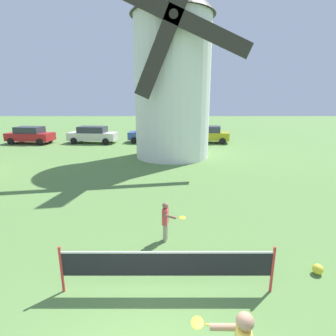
{
  "coord_description": "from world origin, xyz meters",
  "views": [
    {
      "loc": [
        0.35,
        -3.11,
        4.15
      ],
      "look_at": [
        0.33,
        3.9,
        2.3
      ],
      "focal_mm": 28.54,
      "sensor_mm": 36.0,
      "label": 1
    }
  ],
  "objects_px": {
    "parked_car_cream": "(94,134)",
    "parked_car_mustard": "(210,134)",
    "tennis_net": "(168,264)",
    "parked_car_red": "(31,135)",
    "windmill": "(173,66)",
    "parked_car_blue": "(150,134)",
    "stray_ball": "(319,269)",
    "player_far": "(167,219)"
  },
  "relations": [
    {
      "from": "stray_ball",
      "to": "player_far",
      "type": "bearing_deg",
      "value": 157.01
    },
    {
      "from": "windmill",
      "to": "parked_car_blue",
      "type": "xyz_separation_m",
      "value": [
        -2.05,
        6.31,
        -5.43
      ]
    },
    {
      "from": "player_far",
      "to": "parked_car_mustard",
      "type": "xyz_separation_m",
      "value": [
        3.91,
        18.08,
        0.12
      ]
    },
    {
      "from": "stray_ball",
      "to": "parked_car_mustard",
      "type": "distance_m",
      "value": 19.66
    },
    {
      "from": "player_far",
      "to": "parked_car_blue",
      "type": "distance_m",
      "value": 18.27
    },
    {
      "from": "parked_car_red",
      "to": "parked_car_cream",
      "type": "height_order",
      "value": "same"
    },
    {
      "from": "player_far",
      "to": "parked_car_red",
      "type": "distance_m",
      "value": 21.72
    },
    {
      "from": "stray_ball",
      "to": "parked_car_mustard",
      "type": "height_order",
      "value": "parked_car_mustard"
    },
    {
      "from": "player_far",
      "to": "parked_car_cream",
      "type": "relative_size",
      "value": 0.26
    },
    {
      "from": "stray_ball",
      "to": "parked_car_blue",
      "type": "bearing_deg",
      "value": 105.25
    },
    {
      "from": "tennis_net",
      "to": "parked_car_red",
      "type": "xyz_separation_m",
      "value": [
        -12.81,
        19.74,
        0.13
      ]
    },
    {
      "from": "tennis_net",
      "to": "parked_car_cream",
      "type": "height_order",
      "value": "parked_car_cream"
    },
    {
      "from": "parked_car_red",
      "to": "parked_car_mustard",
      "type": "height_order",
      "value": "same"
    },
    {
      "from": "stray_ball",
      "to": "parked_car_cream",
      "type": "height_order",
      "value": "parked_car_cream"
    },
    {
      "from": "windmill",
      "to": "stray_ball",
      "type": "xyz_separation_m",
      "value": [
        3.33,
        -13.44,
        -6.11
      ]
    },
    {
      "from": "tennis_net",
      "to": "windmill",
      "type": "bearing_deg",
      "value": 88.68
    },
    {
      "from": "tennis_net",
      "to": "player_far",
      "type": "xyz_separation_m",
      "value": [
        -0.03,
        2.17,
        0.0
      ]
    },
    {
      "from": "parked_car_red",
      "to": "parked_car_cream",
      "type": "bearing_deg",
      "value": 2.49
    },
    {
      "from": "parked_car_cream",
      "to": "parked_car_blue",
      "type": "distance_m",
      "value": 5.33
    },
    {
      "from": "tennis_net",
      "to": "parked_car_cream",
      "type": "xyz_separation_m",
      "value": [
        -7.05,
        19.99,
        0.13
      ]
    },
    {
      "from": "tennis_net",
      "to": "stray_ball",
      "type": "height_order",
      "value": "tennis_net"
    },
    {
      "from": "player_far",
      "to": "parked_car_mustard",
      "type": "bearing_deg",
      "value": 77.79
    },
    {
      "from": "parked_car_red",
      "to": "parked_car_blue",
      "type": "distance_m",
      "value": 11.1
    },
    {
      "from": "windmill",
      "to": "parked_car_mustard",
      "type": "xyz_separation_m",
      "value": [
        3.56,
        6.2,
        -5.43
      ]
    },
    {
      "from": "windmill",
      "to": "parked_car_red",
      "type": "height_order",
      "value": "windmill"
    },
    {
      "from": "parked_car_red",
      "to": "parked_car_blue",
      "type": "bearing_deg",
      "value": 3.22
    },
    {
      "from": "player_far",
      "to": "parked_car_blue",
      "type": "bearing_deg",
      "value": 95.33
    },
    {
      "from": "parked_car_mustard",
      "to": "parked_car_red",
      "type": "bearing_deg",
      "value": -178.23
    },
    {
      "from": "parked_car_red",
      "to": "tennis_net",
      "type": "bearing_deg",
      "value": -57.01
    },
    {
      "from": "parked_car_mustard",
      "to": "stray_ball",
      "type": "bearing_deg",
      "value": -90.66
    },
    {
      "from": "tennis_net",
      "to": "parked_car_cream",
      "type": "relative_size",
      "value": 1.0
    },
    {
      "from": "parked_car_cream",
      "to": "parked_car_mustard",
      "type": "bearing_deg",
      "value": 1.39
    },
    {
      "from": "tennis_net",
      "to": "parked_car_red",
      "type": "bearing_deg",
      "value": 122.99
    },
    {
      "from": "windmill",
      "to": "parked_car_cream",
      "type": "bearing_deg",
      "value": 141.14
    },
    {
      "from": "player_far",
      "to": "parked_car_red",
      "type": "bearing_deg",
      "value": 126.04
    },
    {
      "from": "player_far",
      "to": "parked_car_cream",
      "type": "xyz_separation_m",
      "value": [
        -7.01,
        17.82,
        0.12
      ]
    },
    {
      "from": "parked_car_red",
      "to": "parked_car_blue",
      "type": "height_order",
      "value": "same"
    },
    {
      "from": "windmill",
      "to": "player_far",
      "type": "distance_m",
      "value": 13.12
    },
    {
      "from": "parked_car_red",
      "to": "parked_car_cream",
      "type": "relative_size",
      "value": 0.94
    },
    {
      "from": "parked_car_red",
      "to": "windmill",
      "type": "bearing_deg",
      "value": -23.41
    },
    {
      "from": "windmill",
      "to": "stray_ball",
      "type": "bearing_deg",
      "value": -76.08
    },
    {
      "from": "stray_ball",
      "to": "parked_car_blue",
      "type": "height_order",
      "value": "parked_car_blue"
    }
  ]
}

